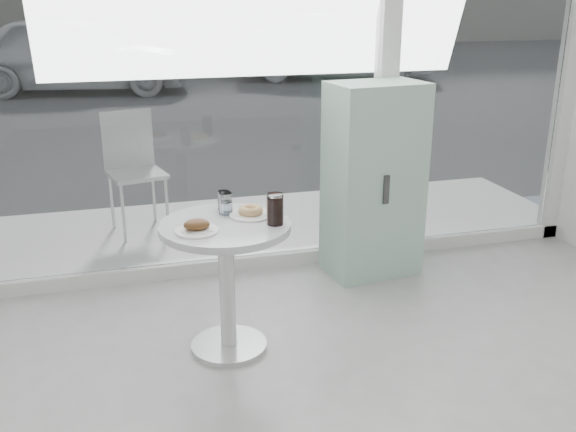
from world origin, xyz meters
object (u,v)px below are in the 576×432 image
object	(u,v)px
patio_chair	(133,164)
water_tumbler_a	(224,201)
main_table	(226,260)
car_white	(75,54)
plate_fritter	(197,227)
cola_glass	(275,210)
car_silver	(334,47)
plate_donut	(251,212)
water_tumbler_b	(226,205)
mint_cabinet	(373,181)

from	to	relation	value
patio_chair	water_tumbler_a	bearing A→B (deg)	-89.71
main_table	car_white	distance (m)	10.99
plate_fritter	cola_glass	xyz separation A→B (m)	(0.42, 0.00, 0.06)
car_white	car_silver	distance (m)	5.87
plate_donut	cola_glass	xyz separation A→B (m)	(0.10, -0.17, 0.06)
car_white	car_silver	world-z (taller)	car_white
water_tumbler_a	water_tumbler_b	distance (m)	0.08
car_silver	cola_glass	xyz separation A→B (m)	(-4.43, -11.62, 0.10)
water_tumbler_b	plate_fritter	bearing A→B (deg)	-128.50
water_tumbler_a	cola_glass	size ratio (longest dim) A/B	0.65
patio_chair	plate_donut	distance (m)	2.08
mint_cabinet	water_tumbler_b	bearing A→B (deg)	-157.77
car_silver	water_tumbler_b	world-z (taller)	car_silver
patio_chair	water_tumbler_b	bearing A→B (deg)	-90.33
main_table	patio_chair	distance (m)	2.11
main_table	cola_glass	world-z (taller)	cola_glass
car_white	plate_fritter	distance (m)	11.07
mint_cabinet	plate_donut	size ratio (longest dim) A/B	5.72
mint_cabinet	cola_glass	size ratio (longest dim) A/B	8.04
cola_glass	patio_chair	bearing A→B (deg)	106.99
mint_cabinet	car_silver	xyz separation A→B (m)	(3.48, 10.73, 0.06)
main_table	patio_chair	xyz separation A→B (m)	(-0.40, 2.07, 0.06)
mint_cabinet	patio_chair	distance (m)	2.05
mint_cabinet	plate_donut	xyz separation A→B (m)	(-1.05, -0.73, 0.10)
mint_cabinet	patio_chair	size ratio (longest dim) A/B	1.40
car_white	cola_glass	xyz separation A→B (m)	(1.40, -11.02, 0.07)
water_tumbler_a	water_tumbler_b	size ratio (longest dim) A/B	0.90
patio_chair	car_white	world-z (taller)	car_white
plate_fritter	water_tumbler_a	world-z (taller)	water_tumbler_a
plate_donut	car_white	bearing A→B (deg)	96.86
main_table	mint_cabinet	distance (m)	1.46
car_white	plate_donut	xyz separation A→B (m)	(1.30, -10.85, 0.00)
mint_cabinet	plate_fritter	distance (m)	1.65
mint_cabinet	water_tumbler_b	xyz separation A→B (m)	(-1.18, -0.66, 0.13)
patio_chair	car_silver	world-z (taller)	car_silver
main_table	water_tumbler_a	size ratio (longest dim) A/B	6.92
patio_chair	plate_donut	size ratio (longest dim) A/B	4.10
water_tumbler_a	cola_glass	distance (m)	0.39
mint_cabinet	car_silver	world-z (taller)	car_silver
water_tumbler_b	car_silver	bearing A→B (deg)	67.74
plate_fritter	cola_glass	size ratio (longest dim) A/B	1.32
car_silver	water_tumbler_a	distance (m)	12.23
car_white	water_tumbler_a	distance (m)	10.77
car_white	cola_glass	world-z (taller)	car_white
patio_chair	plate_fritter	xyz separation A→B (m)	(0.24, -2.16, 0.18)
plate_donut	cola_glass	bearing A→B (deg)	-60.30
mint_cabinet	cola_glass	xyz separation A→B (m)	(-0.95, -0.90, 0.16)
plate_fritter	water_tumbler_b	xyz separation A→B (m)	(0.19, 0.24, 0.03)
main_table	car_silver	size ratio (longest dim) A/B	0.17
plate_fritter	plate_donut	bearing A→B (deg)	28.38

